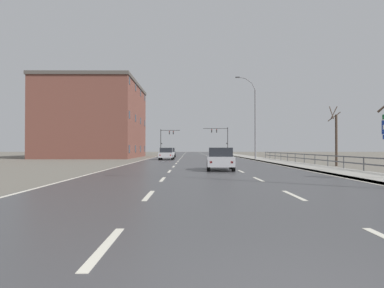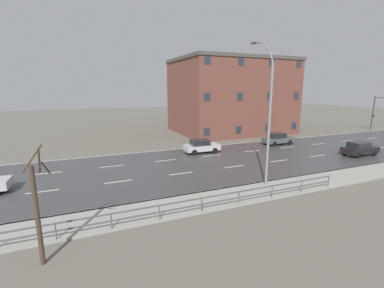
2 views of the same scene
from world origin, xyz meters
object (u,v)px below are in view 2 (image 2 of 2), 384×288
Objects in this scene: street_lamp_midground at (268,117)px; brick_building at (230,96)px; car_near_left at (201,146)px; car_near_right at (360,149)px; car_far_left at (278,139)px; traffic_signal_left at (380,107)px.

street_lamp_midground is 26.33m from brick_building.
car_near_left is 1.00× the size of car_near_right.
street_lamp_midground is 0.59× the size of brick_building.
street_lamp_midground reaches higher than car_near_left.
traffic_signal_left is at bearing 95.74° from car_far_left.
car_near_right is (8.02, 15.71, 0.00)m from car_near_left.
street_lamp_midground is at bearing -68.09° from traffic_signal_left.
street_lamp_midground is 16.55m from car_near_right.
car_near_left is at bearing -116.09° from car_near_right.
car_far_left is (-11.68, 11.17, -4.52)m from street_lamp_midground.
car_near_left is at bearing -88.85° from car_far_left.
car_far_left is at bearing 92.58° from car_near_left.
brick_building is at bearing -179.42° from car_far_left.
brick_building reaches higher than car_near_right.
car_far_left is 0.99× the size of car_near_right.
car_near_left is (0.27, -11.32, 0.00)m from car_far_left.
car_far_left is 11.33m from car_near_left.
brick_building is (-12.22, -0.17, 5.27)m from car_far_left.
car_far_left and car_near_right have the same top height.
street_lamp_midground is 1.82× the size of traffic_signal_left.
car_near_left is (-11.42, -0.15, -4.52)m from street_lamp_midground.
traffic_signal_left reaches higher than car_near_left.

